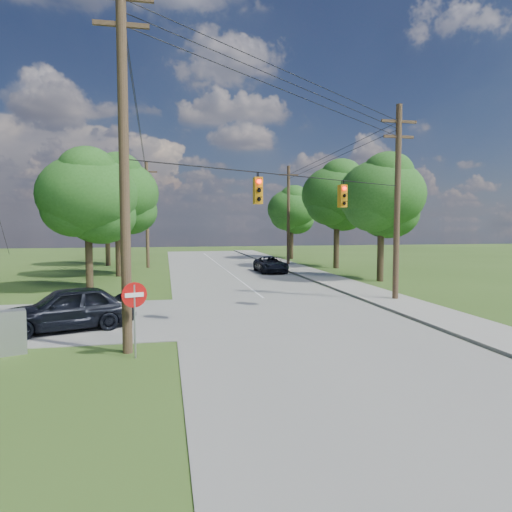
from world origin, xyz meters
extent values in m
plane|color=#35541C|center=(0.00, 0.00, 0.00)|extent=(140.00, 140.00, 0.00)
cube|color=gray|center=(2.00, 5.00, 0.01)|extent=(10.00, 100.00, 0.03)
cube|color=gray|center=(8.70, 5.00, 0.06)|extent=(2.60, 100.00, 0.12)
cylinder|color=brown|center=(-4.60, 0.40, 6.00)|extent=(0.32, 0.32, 12.00)
cube|color=brown|center=(-4.60, 0.40, 10.30)|extent=(1.70, 0.12, 0.14)
cylinder|color=brown|center=(8.90, 8.00, 5.25)|extent=(0.32, 0.32, 10.50)
cube|color=brown|center=(8.90, 8.00, 9.60)|extent=(2.00, 0.12, 0.14)
cube|color=brown|center=(8.90, 8.00, 8.80)|extent=(1.70, 0.12, 0.14)
cylinder|color=brown|center=(8.90, 30.00, 5.00)|extent=(0.32, 0.32, 10.00)
cube|color=brown|center=(8.90, 30.00, 9.10)|extent=(2.00, 0.12, 0.14)
cylinder|color=brown|center=(-5.00, 30.00, 5.00)|extent=(0.32, 0.32, 10.00)
cube|color=brown|center=(-5.00, 30.00, 9.10)|extent=(2.00, 0.12, 0.14)
cylinder|color=black|center=(2.15, 4.20, 10.35)|extent=(13.52, 7.63, 1.53)
cylinder|color=black|center=(2.15, 4.20, 9.95)|extent=(13.52, 7.63, 1.53)
cylinder|color=black|center=(2.15, 4.20, 9.55)|extent=(13.52, 7.63, 1.53)
cylinder|color=black|center=(8.90, 19.00, 9.35)|extent=(0.03, 22.00, 0.53)
cylinder|color=black|center=(-4.80, 15.20, 10.10)|extent=(0.43, 29.60, 2.03)
cylinder|color=black|center=(8.90, 19.00, 8.95)|extent=(0.03, 22.00, 0.53)
cylinder|color=black|center=(-4.80, 15.20, 9.70)|extent=(0.43, 29.60, 2.03)
cylinder|color=black|center=(2.15, 4.20, 6.20)|extent=(13.52, 7.63, 0.04)
cube|color=orange|center=(0.26, 3.02, 5.48)|extent=(0.32, 0.22, 1.05)
sphere|color=#FF0C05|center=(0.26, 2.88, 5.83)|extent=(0.17, 0.17, 0.17)
cube|color=orange|center=(0.26, 3.26, 5.48)|extent=(0.32, 0.22, 1.05)
sphere|color=#FF0C05|center=(0.26, 3.40, 5.83)|extent=(0.17, 0.17, 0.17)
cube|color=orange|center=(4.85, 5.60, 5.48)|extent=(0.32, 0.22, 1.05)
sphere|color=#FF0C05|center=(4.85, 5.46, 5.83)|extent=(0.17, 0.17, 0.17)
cube|color=orange|center=(4.85, 5.84, 5.48)|extent=(0.32, 0.22, 1.05)
sphere|color=#FF0C05|center=(4.85, 5.98, 5.83)|extent=(0.17, 0.17, 0.17)
cylinder|color=#423421|center=(-8.00, 15.00, 1.57)|extent=(0.45, 0.45, 3.15)
ellipsoid|color=#1F4F17|center=(-8.00, 15.00, 5.94)|extent=(6.00, 6.00, 4.92)
cylinder|color=#423421|center=(-7.00, 23.00, 1.75)|extent=(0.50, 0.50, 3.50)
ellipsoid|color=#1F4F17|center=(-7.00, 23.00, 6.60)|extent=(6.40, 6.40, 5.25)
cylinder|color=#423421|center=(-9.00, 33.00, 1.66)|extent=(0.48, 0.47, 3.32)
ellipsoid|color=#1F4F17|center=(-9.00, 33.00, 6.27)|extent=(6.00, 6.00, 4.92)
cylinder|color=#423421|center=(12.00, 16.00, 1.66)|extent=(0.48, 0.48, 3.32)
ellipsoid|color=#1F4F17|center=(12.00, 16.00, 6.27)|extent=(6.20, 6.20, 5.08)
cylinder|color=#423421|center=(12.50, 26.00, 1.84)|extent=(0.52, 0.52, 3.67)
ellipsoid|color=#1F4F17|center=(12.50, 26.00, 6.93)|extent=(6.60, 6.60, 5.41)
cylinder|color=#423421|center=(11.50, 38.00, 1.57)|extent=(0.45, 0.45, 3.15)
ellipsoid|color=#1F4F17|center=(11.50, 38.00, 5.94)|extent=(5.80, 5.80, 4.76)
imported|color=black|center=(-7.14, 4.02, 0.89)|extent=(5.40, 3.58, 1.71)
imported|color=black|center=(5.50, 23.28, 0.71)|extent=(2.29, 4.90, 1.35)
cube|color=gray|center=(-8.20, 1.00, 0.71)|extent=(0.93, 0.80, 1.41)
cylinder|color=gray|center=(-4.32, -0.27, 1.15)|extent=(0.06, 0.06, 2.30)
cylinder|color=#A90C0B|center=(-4.32, -0.27, 1.98)|extent=(0.76, 0.28, 0.79)
cube|color=white|center=(-4.32, -0.30, 1.98)|extent=(0.55, 0.21, 0.14)
camera|label=1|loc=(-3.37, -14.64, 4.16)|focal=32.00mm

